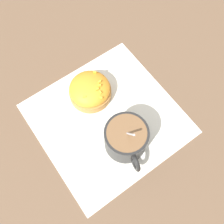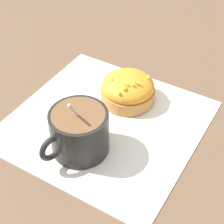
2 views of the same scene
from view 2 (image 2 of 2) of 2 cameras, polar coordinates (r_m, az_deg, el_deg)
The scene contains 4 objects.
ground_plane at distance 0.65m, azimuth -0.96°, elevation -1.65°, with size 3.00×3.00×0.00m, color brown.
paper_napkin at distance 0.65m, azimuth -0.96°, elevation -1.55°, with size 0.32×0.32×0.00m.
coffee_cup at distance 0.58m, azimuth -5.25°, elevation -2.75°, with size 0.12×0.09×0.11m.
frosted_pastry at distance 0.68m, azimuth 2.77°, elevation 3.41°, with size 0.10×0.10×0.05m.
Camera 2 is at (-0.39, -0.26, 0.45)m, focal length 60.00 mm.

